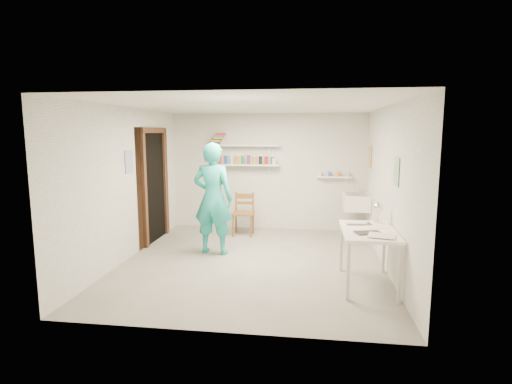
# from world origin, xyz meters

# --- Properties ---
(floor) EXTENTS (4.00, 4.50, 0.02)m
(floor) POSITION_xyz_m (0.00, 0.00, -0.01)
(floor) COLOR slate
(floor) RESTS_ON ground
(ceiling) EXTENTS (4.00, 4.50, 0.02)m
(ceiling) POSITION_xyz_m (0.00, 0.00, 2.41)
(ceiling) COLOR silver
(ceiling) RESTS_ON wall_back
(wall_back) EXTENTS (4.00, 0.02, 2.40)m
(wall_back) POSITION_xyz_m (0.00, 2.26, 1.20)
(wall_back) COLOR silver
(wall_back) RESTS_ON ground
(wall_front) EXTENTS (4.00, 0.02, 2.40)m
(wall_front) POSITION_xyz_m (0.00, -2.26, 1.20)
(wall_front) COLOR silver
(wall_front) RESTS_ON ground
(wall_left) EXTENTS (0.02, 4.50, 2.40)m
(wall_left) POSITION_xyz_m (-2.01, 0.00, 1.20)
(wall_left) COLOR silver
(wall_left) RESTS_ON ground
(wall_right) EXTENTS (0.02, 4.50, 2.40)m
(wall_right) POSITION_xyz_m (2.01, 0.00, 1.20)
(wall_right) COLOR silver
(wall_right) RESTS_ON ground
(doorway_recess) EXTENTS (0.02, 0.90, 2.00)m
(doorway_recess) POSITION_xyz_m (-1.99, 1.05, 1.00)
(doorway_recess) COLOR black
(doorway_recess) RESTS_ON wall_left
(corridor_box) EXTENTS (1.40, 1.50, 2.10)m
(corridor_box) POSITION_xyz_m (-2.70, 1.05, 1.05)
(corridor_box) COLOR brown
(corridor_box) RESTS_ON ground
(door_lintel) EXTENTS (0.06, 1.05, 0.10)m
(door_lintel) POSITION_xyz_m (-1.97, 1.05, 2.05)
(door_lintel) COLOR brown
(door_lintel) RESTS_ON wall_left
(door_jamb_near) EXTENTS (0.06, 0.10, 2.00)m
(door_jamb_near) POSITION_xyz_m (-1.97, 0.55, 1.00)
(door_jamb_near) COLOR brown
(door_jamb_near) RESTS_ON ground
(door_jamb_far) EXTENTS (0.06, 0.10, 2.00)m
(door_jamb_far) POSITION_xyz_m (-1.97, 1.55, 1.00)
(door_jamb_far) COLOR brown
(door_jamb_far) RESTS_ON ground
(shelf_lower) EXTENTS (1.50, 0.22, 0.03)m
(shelf_lower) POSITION_xyz_m (-0.50, 2.13, 1.35)
(shelf_lower) COLOR white
(shelf_lower) RESTS_ON wall_back
(shelf_upper) EXTENTS (1.50, 0.22, 0.03)m
(shelf_upper) POSITION_xyz_m (-0.50, 2.13, 1.75)
(shelf_upper) COLOR white
(shelf_upper) RESTS_ON wall_back
(ledge_shelf) EXTENTS (0.70, 0.14, 0.03)m
(ledge_shelf) POSITION_xyz_m (1.35, 2.17, 1.12)
(ledge_shelf) COLOR white
(ledge_shelf) RESTS_ON wall_back
(poster_left) EXTENTS (0.01, 0.28, 0.36)m
(poster_left) POSITION_xyz_m (-1.99, 0.05, 1.55)
(poster_left) COLOR #334C7F
(poster_left) RESTS_ON wall_left
(poster_right_a) EXTENTS (0.01, 0.34, 0.42)m
(poster_right_a) POSITION_xyz_m (1.99, 1.80, 1.55)
(poster_right_a) COLOR #995933
(poster_right_a) RESTS_ON wall_right
(poster_right_b) EXTENTS (0.01, 0.30, 0.38)m
(poster_right_b) POSITION_xyz_m (1.99, -0.55, 1.50)
(poster_right_b) COLOR #3F724C
(poster_right_b) RESTS_ON wall_right
(belfast_sink) EXTENTS (0.48, 0.60, 0.30)m
(belfast_sink) POSITION_xyz_m (1.75, 1.70, 0.70)
(belfast_sink) COLOR white
(belfast_sink) RESTS_ON wall_right
(man) EXTENTS (0.73, 0.53, 1.85)m
(man) POSITION_xyz_m (-0.72, 0.39, 0.93)
(man) COLOR #23AFA6
(man) RESTS_ON ground
(wall_clock) EXTENTS (0.33, 0.08, 0.33)m
(wall_clock) POSITION_xyz_m (-0.74, 0.61, 1.24)
(wall_clock) COLOR beige
(wall_clock) RESTS_ON man
(wooden_chair) EXTENTS (0.41, 0.39, 0.87)m
(wooden_chair) POSITION_xyz_m (-0.41, 1.62, 0.44)
(wooden_chair) COLOR brown
(wooden_chair) RESTS_ON ground
(work_table) EXTENTS (0.68, 1.13, 0.75)m
(work_table) POSITION_xyz_m (1.64, -0.75, 0.38)
(work_table) COLOR white
(work_table) RESTS_ON ground
(desk_lamp) EXTENTS (0.14, 0.14, 0.14)m
(desk_lamp) POSITION_xyz_m (1.83, -0.30, 0.97)
(desk_lamp) COLOR silver
(desk_lamp) RESTS_ON work_table
(spray_cans) EXTENTS (1.34, 0.06, 0.17)m
(spray_cans) POSITION_xyz_m (-0.50, 2.13, 1.45)
(spray_cans) COLOR black
(spray_cans) RESTS_ON shelf_lower
(book_stack) EXTENTS (0.32, 0.14, 0.22)m
(book_stack) POSITION_xyz_m (-1.03, 2.13, 1.88)
(book_stack) COLOR red
(book_stack) RESTS_ON shelf_upper
(ledge_pots) EXTENTS (0.48, 0.07, 0.09)m
(ledge_pots) POSITION_xyz_m (1.35, 2.17, 1.18)
(ledge_pots) COLOR silver
(ledge_pots) RESTS_ON ledge_shelf
(papers) EXTENTS (0.30, 0.22, 0.02)m
(papers) POSITION_xyz_m (1.64, -0.75, 0.76)
(papers) COLOR silver
(papers) RESTS_ON work_table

